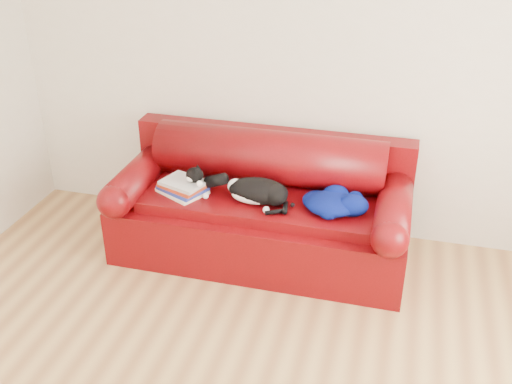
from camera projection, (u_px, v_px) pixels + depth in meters
room_shell at (247, 117)px, 2.40m from camera, size 4.52×4.02×2.61m
sofa_base at (261, 225)px, 4.40m from camera, size 2.10×0.90×0.50m
sofa_back at (269, 174)px, 4.46m from camera, size 2.10×1.01×0.88m
book_stack at (183, 187)px, 4.27m from camera, size 0.40×0.37×0.10m
cat at (257, 191)px, 4.13m from camera, size 0.58×0.33×0.22m
blanket at (334, 202)px, 4.05m from camera, size 0.51×0.41×0.14m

